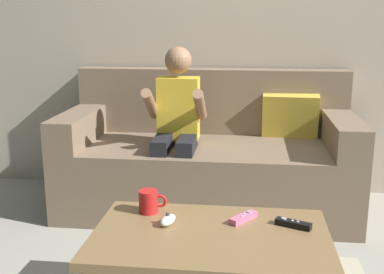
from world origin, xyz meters
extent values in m
cube|color=#B2A38E|center=(0.00, 1.69, 1.25)|extent=(4.10, 0.05, 2.50)
cube|color=#75604C|center=(-0.23, 1.24, 0.21)|extent=(1.79, 0.80, 0.43)
cube|color=#75604C|center=(-0.23, 1.56, 0.64)|extent=(1.79, 0.16, 0.43)
cube|color=#75604C|center=(-1.04, 1.24, 0.52)|extent=(0.18, 0.80, 0.19)
cube|color=#75604C|center=(0.57, 1.24, 0.52)|extent=(0.18, 0.80, 0.19)
cube|color=gold|center=(0.28, 1.48, 0.57)|extent=(0.36, 0.18, 0.30)
cylinder|color=black|center=(-0.48, 0.89, 0.21)|extent=(0.08, 0.08, 0.43)
cylinder|color=black|center=(-0.33, 0.89, 0.21)|extent=(0.08, 0.08, 0.43)
cube|color=black|center=(-0.48, 1.05, 0.47)|extent=(0.09, 0.31, 0.09)
cube|color=black|center=(-0.33, 1.05, 0.47)|extent=(0.09, 0.31, 0.09)
cube|color=gold|center=(-0.41, 1.20, 0.65)|extent=(0.25, 0.14, 0.37)
cylinder|color=#936B4C|center=(-0.55, 1.06, 0.70)|extent=(0.06, 0.27, 0.21)
cylinder|color=#936B4C|center=(-0.26, 1.06, 0.70)|extent=(0.06, 0.27, 0.21)
sphere|color=#936B4C|center=(-0.41, 1.20, 0.94)|extent=(0.16, 0.16, 0.16)
cube|color=brown|center=(-0.11, 0.03, 0.37)|extent=(0.89, 0.57, 0.04)
cylinder|color=brown|center=(-0.51, 0.26, 0.18)|extent=(0.06, 0.06, 0.36)
cylinder|color=brown|center=(0.28, 0.26, 0.18)|extent=(0.06, 0.06, 0.36)
cube|color=pink|center=(0.01, 0.16, 0.40)|extent=(0.11, 0.13, 0.02)
cylinder|color=#99999E|center=(0.03, 0.19, 0.42)|extent=(0.02, 0.02, 0.00)
cylinder|color=silver|center=(0.01, 0.17, 0.42)|extent=(0.01, 0.01, 0.00)
cylinder|color=silver|center=(0.00, 0.15, 0.42)|extent=(0.01, 0.01, 0.00)
ellipsoid|color=white|center=(-0.29, 0.09, 0.41)|extent=(0.07, 0.10, 0.04)
cylinder|color=#4C4C51|center=(-0.29, 0.09, 0.44)|extent=(0.02, 0.02, 0.01)
cube|color=black|center=(0.20, 0.13, 0.40)|extent=(0.14, 0.09, 0.02)
cylinder|color=#99999E|center=(0.16, 0.14, 0.42)|extent=(0.02, 0.02, 0.00)
cylinder|color=silver|center=(0.20, 0.13, 0.42)|extent=(0.01, 0.01, 0.00)
cylinder|color=silver|center=(0.22, 0.12, 0.42)|extent=(0.01, 0.01, 0.00)
cylinder|color=red|center=(-0.39, 0.20, 0.44)|extent=(0.08, 0.08, 0.09)
torus|color=red|center=(-0.34, 0.20, 0.44)|extent=(0.06, 0.01, 0.06)
camera|label=1|loc=(0.01, -1.65, 1.18)|focal=45.23mm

